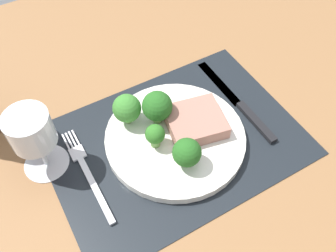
{
  "coord_description": "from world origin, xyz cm",
  "views": [
    {
      "loc": [
        -19.04,
        -30.74,
        52.27
      ],
      "look_at": [
        -0.1,
        2.29,
        1.9
      ],
      "focal_mm": 39.06,
      "sensor_mm": 36.0,
      "label": 1
    }
  ],
  "objects_px": {
    "fork": "(87,173)",
    "knife": "(241,105)",
    "wine_glass": "(32,134)",
    "steak": "(197,123)",
    "plate": "(175,138)"
  },
  "relations": [
    {
      "from": "knife",
      "to": "wine_glass",
      "type": "relative_size",
      "value": 1.87
    },
    {
      "from": "fork",
      "to": "knife",
      "type": "height_order",
      "value": "knife"
    },
    {
      "from": "knife",
      "to": "steak",
      "type": "bearing_deg",
      "value": -175.82
    },
    {
      "from": "plate",
      "to": "knife",
      "type": "distance_m",
      "value": 0.15
    },
    {
      "from": "wine_glass",
      "to": "plate",
      "type": "bearing_deg",
      "value": -17.95
    },
    {
      "from": "steak",
      "to": "knife",
      "type": "xyz_separation_m",
      "value": [
        0.11,
        0.01,
        -0.03
      ]
    },
    {
      "from": "wine_glass",
      "to": "steak",
      "type": "bearing_deg",
      "value": -16.19
    },
    {
      "from": "wine_glass",
      "to": "knife",
      "type": "bearing_deg",
      "value": -9.96
    },
    {
      "from": "steak",
      "to": "plate",
      "type": "bearing_deg",
      "value": 173.55
    },
    {
      "from": "plate",
      "to": "wine_glass",
      "type": "xyz_separation_m",
      "value": [
        -0.21,
        0.07,
        0.07
      ]
    },
    {
      "from": "steak",
      "to": "wine_glass",
      "type": "distance_m",
      "value": 0.26
    },
    {
      "from": "steak",
      "to": "wine_glass",
      "type": "height_order",
      "value": "wine_glass"
    },
    {
      "from": "steak",
      "to": "knife",
      "type": "bearing_deg",
      "value": 5.26
    },
    {
      "from": "plate",
      "to": "steak",
      "type": "bearing_deg",
      "value": -6.45
    },
    {
      "from": "steak",
      "to": "fork",
      "type": "relative_size",
      "value": 0.49
    }
  ]
}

